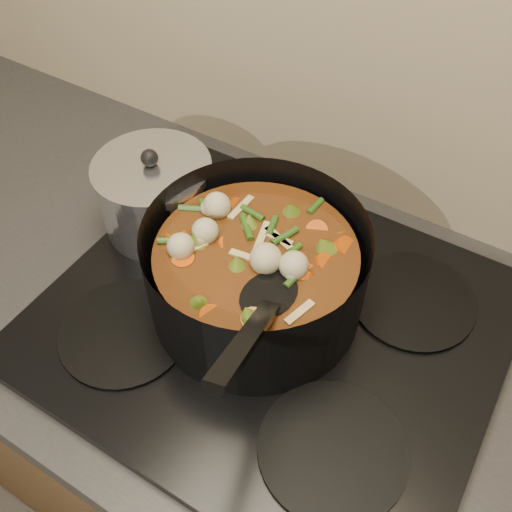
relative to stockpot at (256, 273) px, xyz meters
The scene contains 4 objects.
counter 0.54m from the stockpot, 14.50° to the right, with size 2.64×0.64×0.91m.
stovetop 0.08m from the stockpot, 14.50° to the right, with size 0.62×0.54×0.03m.
stockpot is the anchor object (origin of this frame).
saucepan 0.23m from the stockpot, 164.91° to the left, with size 0.18×0.18×0.15m.
Camera 1 is at (0.23, 1.52, 1.59)m, focal length 40.00 mm.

